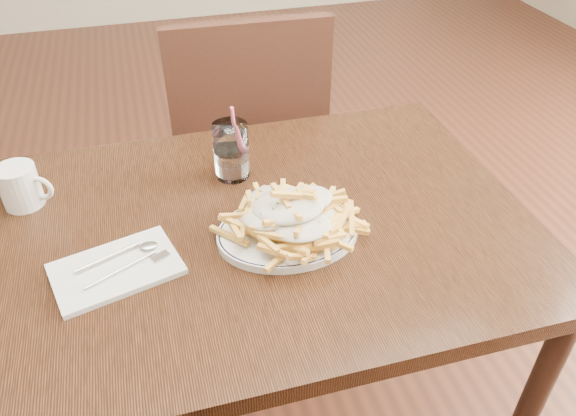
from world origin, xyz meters
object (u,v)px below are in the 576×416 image
object	(u,v)px
table	(242,253)
fries_plate	(288,232)
chair_far	(247,142)
coffee_mug	(21,186)
loaded_fries	(288,211)
water_glass	(232,154)

from	to	relation	value
table	fries_plate	bearing A→B (deg)	-34.44
chair_far	coffee_mug	distance (m)	0.76
table	loaded_fries	distance (m)	0.17
fries_plate	chair_far	bearing A→B (deg)	85.29
fries_plate	coffee_mug	size ratio (longest dim) A/B	3.09
chair_far	coffee_mug	world-z (taller)	chair_far
loaded_fries	water_glass	world-z (taller)	water_glass
chair_far	water_glass	world-z (taller)	chair_far
table	water_glass	size ratio (longest dim) A/B	6.81
loaded_fries	chair_far	bearing A→B (deg)	85.29
chair_far	fries_plate	distance (m)	0.72
table	loaded_fries	world-z (taller)	loaded_fries
table	loaded_fries	bearing A→B (deg)	-34.44
fries_plate	water_glass	bearing A→B (deg)	104.75
table	chair_far	size ratio (longest dim) A/B	1.22
water_glass	table	bearing A→B (deg)	-96.66
table	water_glass	distance (m)	0.23
fries_plate	coffee_mug	xyz separation A→B (m)	(-0.51, 0.25, 0.04)
water_glass	chair_far	bearing A→B (deg)	74.88
fries_plate	loaded_fries	bearing A→B (deg)	180.00
fries_plate	loaded_fries	size ratio (longest dim) A/B	1.08
table	chair_far	xyz separation A→B (m)	(0.14, 0.63, -0.11)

